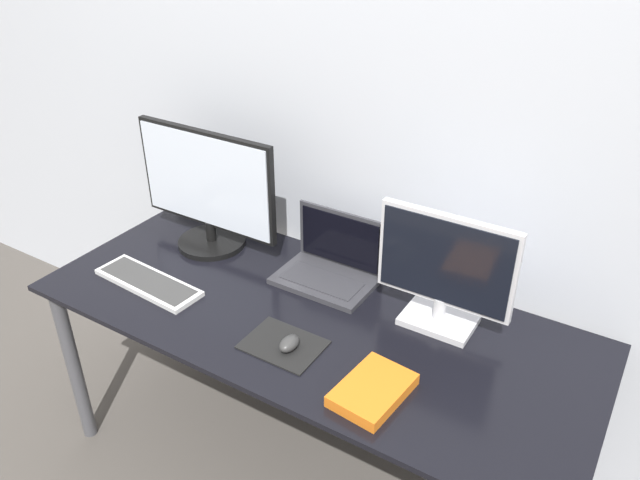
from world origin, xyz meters
The scene contains 9 objects.
wall_back centered at (0.00, 0.79, 1.25)m, with size 7.00×0.05×2.50m.
desk centered at (0.00, 0.36, 0.61)m, with size 1.74×0.73×0.70m.
monitor_left centered at (-0.53, 0.53, 0.92)m, with size 0.57×0.24×0.44m.
monitor_right centered at (0.36, 0.53, 0.89)m, with size 0.41×0.15×0.36m.
laptop centered at (-0.05, 0.57, 0.76)m, with size 0.32×0.22×0.22m.
keyboard centered at (-0.54, 0.22, 0.71)m, with size 0.40×0.15×0.02m.
mousepad centered at (0.02, 0.20, 0.70)m, with size 0.22×0.17×0.00m.
mouse centered at (0.05, 0.19, 0.72)m, with size 0.05×0.08×0.04m.
book centered at (0.33, 0.16, 0.72)m, with size 0.17×0.23×0.03m.
Camera 1 is at (0.84, -0.93, 1.87)m, focal length 35.00 mm.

